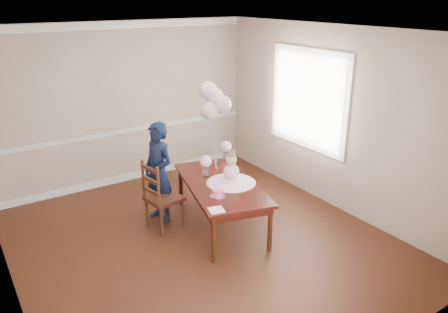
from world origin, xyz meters
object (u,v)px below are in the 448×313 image
(dining_table_top, at_px, (221,184))
(birthday_cake, at_px, (218,193))
(woman, at_px, (159,173))
(dining_chair_seat, at_px, (164,198))

(dining_table_top, height_order, birthday_cake, birthday_cake)
(birthday_cake, xyz_separation_m, woman, (-0.35, 1.00, 0.01))
(dining_table_top, bearing_deg, dining_chair_seat, 163.91)
(dining_table_top, relative_size, woman, 1.22)
(dining_chair_seat, distance_m, woman, 0.39)
(dining_chair_seat, xyz_separation_m, woman, (0.06, 0.26, 0.28))
(birthday_cake, distance_m, woman, 1.06)
(dining_table_top, xyz_separation_m, woman, (-0.62, 0.66, 0.08))
(dining_table_top, height_order, woman, woman)
(dining_table_top, relative_size, birthday_cake, 13.33)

